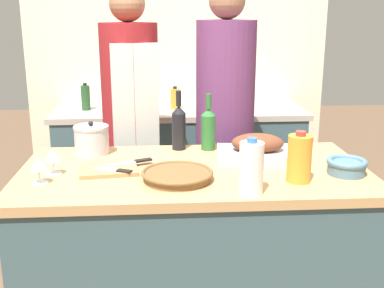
{
  "coord_description": "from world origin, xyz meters",
  "views": [
    {
      "loc": [
        -0.15,
        -1.99,
        1.58
      ],
      "look_at": [
        0.0,
        0.12,
        0.99
      ],
      "focal_mm": 45.0,
      "sensor_mm": 36.0,
      "label": 1
    }
  ],
  "objects_px": {
    "mixing_bowl": "(347,166)",
    "juice_jug": "(299,158)",
    "knife_chef": "(131,162)",
    "knife_paring": "(115,170)",
    "roasting_pan": "(257,150)",
    "wicker_basket": "(177,175)",
    "wine_bottle_dark": "(179,126)",
    "stock_pot": "(92,140)",
    "wine_bottle_green": "(208,128)",
    "milk_jug": "(251,168)",
    "wine_glass_left": "(38,165)",
    "wine_glass_right": "(52,156)",
    "condiment_bottle_short": "(175,99)",
    "person_cook_guest": "(225,120)",
    "condiment_bottle_tall": "(86,98)",
    "person_cook_aproned": "(131,121)",
    "cutting_board": "(109,170)"
  },
  "relations": [
    {
      "from": "mixing_bowl",
      "to": "juice_jug",
      "type": "height_order",
      "value": "juice_jug"
    },
    {
      "from": "knife_chef",
      "to": "knife_paring",
      "type": "bearing_deg",
      "value": -120.94
    },
    {
      "from": "roasting_pan",
      "to": "wicker_basket",
      "type": "xyz_separation_m",
      "value": [
        -0.38,
        -0.25,
        -0.03
      ]
    },
    {
      "from": "wine_bottle_dark",
      "to": "knife_chef",
      "type": "relative_size",
      "value": 1.44
    },
    {
      "from": "stock_pot",
      "to": "wine_bottle_green",
      "type": "distance_m",
      "value": 0.57
    },
    {
      "from": "knife_chef",
      "to": "juice_jug",
      "type": "bearing_deg",
      "value": -19.22
    },
    {
      "from": "wicker_basket",
      "to": "milk_jug",
      "type": "distance_m",
      "value": 0.33
    },
    {
      "from": "milk_jug",
      "to": "wine_glass_left",
      "type": "bearing_deg",
      "value": 168.62
    },
    {
      "from": "wine_bottle_green",
      "to": "knife_chef",
      "type": "bearing_deg",
      "value": -145.94
    },
    {
      "from": "mixing_bowl",
      "to": "wine_bottle_green",
      "type": "xyz_separation_m",
      "value": [
        -0.54,
        0.41,
        0.07
      ]
    },
    {
      "from": "wine_glass_right",
      "to": "condiment_bottle_short",
      "type": "xyz_separation_m",
      "value": [
        0.56,
        1.46,
        -0.02
      ]
    },
    {
      "from": "wine_glass_left",
      "to": "person_cook_guest",
      "type": "height_order",
      "value": "person_cook_guest"
    },
    {
      "from": "wine_bottle_dark",
      "to": "condiment_bottle_short",
      "type": "height_order",
      "value": "wine_bottle_dark"
    },
    {
      "from": "condiment_bottle_short",
      "to": "condiment_bottle_tall",
      "type": "bearing_deg",
      "value": -179.56
    },
    {
      "from": "wine_bottle_green",
      "to": "knife_chef",
      "type": "relative_size",
      "value": 1.37
    },
    {
      "from": "knife_chef",
      "to": "condiment_bottle_short",
      "type": "xyz_separation_m",
      "value": [
        0.24,
        1.38,
        0.04
      ]
    },
    {
      "from": "knife_chef",
      "to": "person_cook_aproned",
      "type": "height_order",
      "value": "person_cook_aproned"
    },
    {
      "from": "roasting_pan",
      "to": "juice_jug",
      "type": "bearing_deg",
      "value": -70.34
    },
    {
      "from": "condiment_bottle_tall",
      "to": "person_cook_guest",
      "type": "distance_m",
      "value": 1.14
    },
    {
      "from": "mixing_bowl",
      "to": "wine_bottle_green",
      "type": "height_order",
      "value": "wine_bottle_green"
    },
    {
      "from": "juice_jug",
      "to": "condiment_bottle_short",
      "type": "height_order",
      "value": "juice_jug"
    },
    {
      "from": "knife_paring",
      "to": "condiment_bottle_short",
      "type": "bearing_deg",
      "value": 78.36
    },
    {
      "from": "cutting_board",
      "to": "person_cook_guest",
      "type": "xyz_separation_m",
      "value": [
        0.6,
        0.73,
        0.04
      ]
    },
    {
      "from": "wine_glass_left",
      "to": "person_cook_guest",
      "type": "distance_m",
      "value": 1.22
    },
    {
      "from": "milk_jug",
      "to": "condiment_bottle_short",
      "type": "bearing_deg",
      "value": 97.35
    },
    {
      "from": "wine_glass_left",
      "to": "milk_jug",
      "type": "bearing_deg",
      "value": -11.38
    },
    {
      "from": "milk_jug",
      "to": "person_cook_guest",
      "type": "relative_size",
      "value": 0.13
    },
    {
      "from": "milk_jug",
      "to": "mixing_bowl",
      "type": "bearing_deg",
      "value": 23.25
    },
    {
      "from": "condiment_bottle_tall",
      "to": "roasting_pan",
      "type": "bearing_deg",
      "value": -53.65
    },
    {
      "from": "mixing_bowl",
      "to": "wine_glass_right",
      "type": "relative_size",
      "value": 1.53
    },
    {
      "from": "juice_jug",
      "to": "person_cook_aproned",
      "type": "relative_size",
      "value": 0.12
    },
    {
      "from": "roasting_pan",
      "to": "stock_pot",
      "type": "xyz_separation_m",
      "value": [
        -0.77,
        0.15,
        0.02
      ]
    },
    {
      "from": "stock_pot",
      "to": "wine_bottle_dark",
      "type": "relative_size",
      "value": 0.57
    },
    {
      "from": "roasting_pan",
      "to": "mixing_bowl",
      "type": "height_order",
      "value": "roasting_pan"
    },
    {
      "from": "knife_paring",
      "to": "condiment_bottle_short",
      "type": "xyz_separation_m",
      "value": [
        0.31,
        1.49,
        0.04
      ]
    },
    {
      "from": "condiment_bottle_tall",
      "to": "juice_jug",
      "type": "bearing_deg",
      "value": -56.36
    },
    {
      "from": "milk_jug",
      "to": "wine_glass_right",
      "type": "bearing_deg",
      "value": 160.69
    },
    {
      "from": "wine_bottle_green",
      "to": "person_cook_aproned",
      "type": "xyz_separation_m",
      "value": [
        -0.4,
        0.48,
        -0.07
      ]
    },
    {
      "from": "wine_bottle_dark",
      "to": "wine_glass_right",
      "type": "height_order",
      "value": "wine_bottle_dark"
    },
    {
      "from": "roasting_pan",
      "to": "condiment_bottle_tall",
      "type": "xyz_separation_m",
      "value": [
        -0.97,
        1.31,
        0.02
      ]
    },
    {
      "from": "knife_chef",
      "to": "person_cook_aproned",
      "type": "bearing_deg",
      "value": 92.81
    },
    {
      "from": "knife_chef",
      "to": "wine_glass_right",
      "type": "bearing_deg",
      "value": -166.06
    },
    {
      "from": "roasting_pan",
      "to": "mixing_bowl",
      "type": "relative_size",
      "value": 2.32
    },
    {
      "from": "wine_glass_right",
      "to": "person_cook_aproned",
      "type": "xyz_separation_m",
      "value": [
        0.28,
        0.81,
        -0.03
      ]
    },
    {
      "from": "cutting_board",
      "to": "juice_jug",
      "type": "height_order",
      "value": "juice_jug"
    },
    {
      "from": "mixing_bowl",
      "to": "condiment_bottle_tall",
      "type": "relative_size",
      "value": 0.88
    },
    {
      "from": "knife_chef",
      "to": "person_cook_aproned",
      "type": "relative_size",
      "value": 0.12
    },
    {
      "from": "milk_jug",
      "to": "person_cook_aproned",
      "type": "relative_size",
      "value": 0.13
    },
    {
      "from": "person_cook_guest",
      "to": "wicker_basket",
      "type": "bearing_deg",
      "value": -131.23
    },
    {
      "from": "wine_glass_right",
      "to": "knife_paring",
      "type": "height_order",
      "value": "wine_glass_right"
    }
  ]
}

